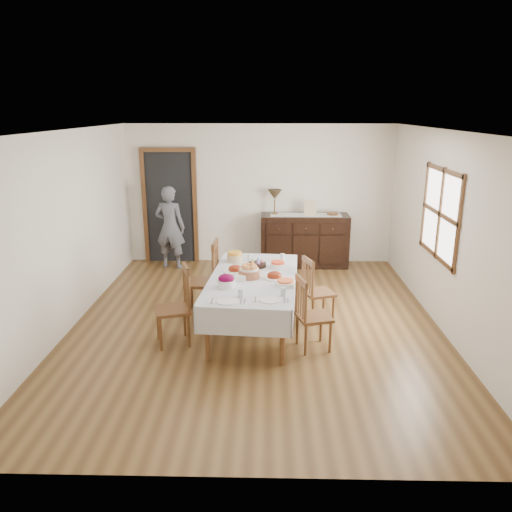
{
  "coord_description": "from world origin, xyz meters",
  "views": [
    {
      "loc": [
        0.15,
        -6.35,
        2.86
      ],
      "look_at": [
        0.0,
        0.1,
        0.95
      ],
      "focal_mm": 35.0,
      "sensor_mm": 36.0,
      "label": 1
    }
  ],
  "objects_px": {
    "chair_left_far": "(205,278)",
    "sideboard": "(304,240)",
    "dining_table": "(253,283)",
    "chair_left_near": "(176,305)",
    "chair_right_far": "(316,289)",
    "person": "(170,225)",
    "table_lamp": "(275,195)",
    "chair_right_near": "(310,313)"
  },
  "relations": [
    {
      "from": "person",
      "to": "table_lamp",
      "type": "bearing_deg",
      "value": -162.26
    },
    {
      "from": "chair_left_near",
      "to": "person",
      "type": "height_order",
      "value": "person"
    },
    {
      "from": "chair_left_far",
      "to": "sideboard",
      "type": "height_order",
      "value": "chair_left_far"
    },
    {
      "from": "chair_right_near",
      "to": "chair_right_far",
      "type": "bearing_deg",
      "value": -24.79
    },
    {
      "from": "dining_table",
      "to": "chair_right_far",
      "type": "distance_m",
      "value": 0.93
    },
    {
      "from": "chair_left_near",
      "to": "table_lamp",
      "type": "distance_m",
      "value": 3.67
    },
    {
      "from": "chair_left_far",
      "to": "chair_right_far",
      "type": "bearing_deg",
      "value": 85.42
    },
    {
      "from": "dining_table",
      "to": "sideboard",
      "type": "distance_m",
      "value": 3.03
    },
    {
      "from": "chair_left_far",
      "to": "dining_table",
      "type": "bearing_deg",
      "value": 56.46
    },
    {
      "from": "chair_left_near",
      "to": "chair_right_far",
      "type": "distance_m",
      "value": 1.94
    },
    {
      "from": "person",
      "to": "chair_right_near",
      "type": "bearing_deg",
      "value": 136.5
    },
    {
      "from": "sideboard",
      "to": "person",
      "type": "relative_size",
      "value": 0.99
    },
    {
      "from": "chair_right_far",
      "to": "table_lamp",
      "type": "relative_size",
      "value": 2.0
    },
    {
      "from": "chair_left_far",
      "to": "chair_left_near",
      "type": "bearing_deg",
      "value": -13.46
    },
    {
      "from": "chair_right_near",
      "to": "chair_right_far",
      "type": "distance_m",
      "value": 0.87
    },
    {
      "from": "person",
      "to": "table_lamp",
      "type": "height_order",
      "value": "person"
    },
    {
      "from": "chair_right_far",
      "to": "sideboard",
      "type": "bearing_deg",
      "value": -19.59
    },
    {
      "from": "dining_table",
      "to": "sideboard",
      "type": "height_order",
      "value": "sideboard"
    },
    {
      "from": "table_lamp",
      "to": "dining_table",
      "type": "bearing_deg",
      "value": -96.13
    },
    {
      "from": "chair_left_far",
      "to": "chair_right_far",
      "type": "height_order",
      "value": "chair_left_far"
    },
    {
      "from": "chair_left_near",
      "to": "chair_right_far",
      "type": "height_order",
      "value": "chair_left_near"
    },
    {
      "from": "person",
      "to": "chair_left_near",
      "type": "bearing_deg",
      "value": 112.95
    },
    {
      "from": "dining_table",
      "to": "chair_left_near",
      "type": "height_order",
      "value": "chair_left_near"
    },
    {
      "from": "dining_table",
      "to": "person",
      "type": "xyz_separation_m",
      "value": [
        -1.6,
        2.72,
        0.16
      ]
    },
    {
      "from": "dining_table",
      "to": "chair_right_far",
      "type": "relative_size",
      "value": 2.45
    },
    {
      "from": "dining_table",
      "to": "chair_right_near",
      "type": "bearing_deg",
      "value": -32.71
    },
    {
      "from": "chair_left_near",
      "to": "chair_right_near",
      "type": "bearing_deg",
      "value": 68.12
    },
    {
      "from": "chair_right_far",
      "to": "table_lamp",
      "type": "height_order",
      "value": "table_lamp"
    },
    {
      "from": "chair_left_near",
      "to": "chair_right_near",
      "type": "relative_size",
      "value": 1.09
    },
    {
      "from": "dining_table",
      "to": "sideboard",
      "type": "xyz_separation_m",
      "value": [
        0.88,
        2.9,
        -0.17
      ]
    },
    {
      "from": "chair_left_near",
      "to": "chair_right_far",
      "type": "bearing_deg",
      "value": 94.52
    },
    {
      "from": "chair_right_near",
      "to": "table_lamp",
      "type": "relative_size",
      "value": 2.03
    },
    {
      "from": "chair_left_far",
      "to": "sideboard",
      "type": "relative_size",
      "value": 0.67
    },
    {
      "from": "chair_right_near",
      "to": "dining_table",
      "type": "bearing_deg",
      "value": 37.46
    },
    {
      "from": "chair_left_near",
      "to": "person",
      "type": "bearing_deg",
      "value": 174.49
    },
    {
      "from": "chair_left_near",
      "to": "person",
      "type": "xyz_separation_m",
      "value": [
        -0.66,
        3.13,
        0.3
      ]
    },
    {
      "from": "dining_table",
      "to": "person",
      "type": "relative_size",
      "value": 1.38
    },
    {
      "from": "sideboard",
      "to": "chair_right_far",
      "type": "bearing_deg",
      "value": -90.49
    },
    {
      "from": "chair_left_far",
      "to": "sideboard",
      "type": "distance_m",
      "value": 2.87
    },
    {
      "from": "chair_left_far",
      "to": "table_lamp",
      "type": "bearing_deg",
      "value": 159.82
    },
    {
      "from": "chair_right_far",
      "to": "person",
      "type": "bearing_deg",
      "value": 26.56
    },
    {
      "from": "chair_right_far",
      "to": "person",
      "type": "relative_size",
      "value": 0.56
    }
  ]
}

